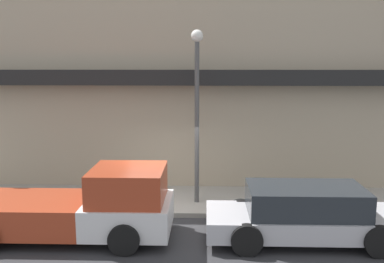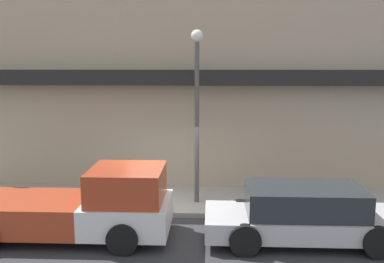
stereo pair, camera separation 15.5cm
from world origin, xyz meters
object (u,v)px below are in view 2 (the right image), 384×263
parked_car (304,214)px  fire_hydrant (105,191)px  pickup_truck (80,207)px  street_lamp (197,96)px

parked_car → fire_hydrant: (-5.58, 2.38, -0.20)m
pickup_truck → parked_car: size_ratio=1.08×
fire_hydrant → pickup_truck: bearing=-90.7°
pickup_truck → street_lamp: (2.87, 2.50, 2.63)m
parked_car → fire_hydrant: parked_car is taller
parked_car → fire_hydrant: bearing=155.8°
street_lamp → parked_car: bearing=-42.4°
parked_car → street_lamp: bearing=136.5°
parked_car → pickup_truck: bearing=178.9°
pickup_truck → fire_hydrant: (0.03, 2.38, -0.31)m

